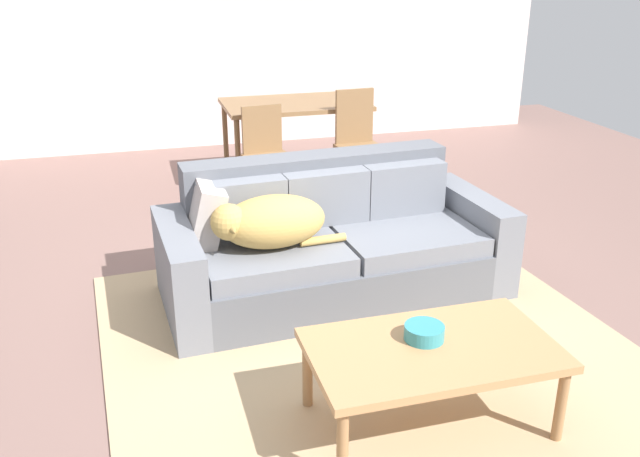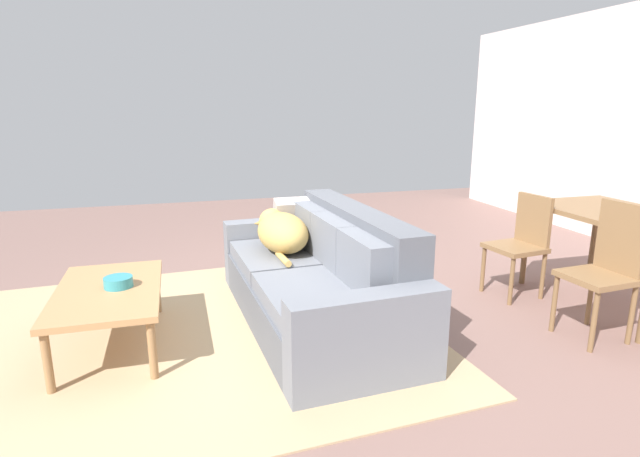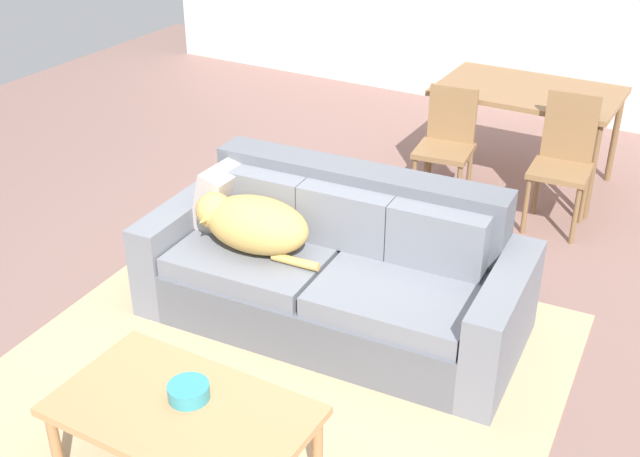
# 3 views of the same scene
# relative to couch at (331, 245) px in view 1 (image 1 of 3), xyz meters

# --- Properties ---
(ground_plane) EXTENTS (10.00, 10.00, 0.00)m
(ground_plane) POSITION_rel_couch_xyz_m (-0.22, 0.02, -0.32)
(ground_plane) COLOR #7D5E56
(back_partition) EXTENTS (8.00, 0.12, 2.70)m
(back_partition) POSITION_rel_couch_xyz_m (-0.22, 4.02, 1.03)
(back_partition) COLOR silver
(back_partition) RESTS_ON ground
(area_rug) EXTENTS (3.07, 3.31, 0.01)m
(area_rug) POSITION_rel_couch_xyz_m (0.00, -0.89, -0.32)
(area_rug) COLOR tan
(area_rug) RESTS_ON ground
(couch) EXTENTS (2.23, 1.08, 0.86)m
(couch) POSITION_rel_couch_xyz_m (0.00, 0.00, 0.00)
(couch) COLOR #595C64
(couch) RESTS_ON ground
(dog_on_left_cushion) EXTENTS (0.81, 0.42, 0.31)m
(dog_on_left_cushion) POSITION_rel_couch_xyz_m (-0.45, -0.19, 0.28)
(dog_on_left_cushion) COLOR tan
(dog_on_left_cushion) RESTS_ON couch
(throw_pillow_by_left_arm) EXTENTS (0.25, 0.37, 0.40)m
(throw_pillow_by_left_arm) POSITION_rel_couch_xyz_m (-0.80, 0.01, 0.29)
(throw_pillow_by_left_arm) COLOR #ACA19C
(throw_pillow_by_left_arm) RESTS_ON couch
(coffee_table) EXTENTS (1.13, 0.66, 0.42)m
(coffee_table) POSITION_rel_couch_xyz_m (0.04, -1.47, 0.05)
(coffee_table) COLOR tan
(coffee_table) RESTS_ON ground
(bowl_on_coffee_table) EXTENTS (0.19, 0.19, 0.07)m
(bowl_on_coffee_table) POSITION_rel_couch_xyz_m (0.02, -1.40, 0.13)
(bowl_on_coffee_table) COLOR teal
(bowl_on_coffee_table) RESTS_ON coffee_table
(dining_table) EXTENTS (1.35, 0.86, 0.77)m
(dining_table) POSITION_rel_couch_xyz_m (0.35, 2.41, 0.38)
(dining_table) COLOR olive
(dining_table) RESTS_ON ground
(dining_chair_near_left) EXTENTS (0.45, 0.45, 0.87)m
(dining_chair_near_left) POSITION_rel_couch_xyz_m (-0.05, 1.81, 0.16)
(dining_chair_near_left) COLOR olive
(dining_chair_near_left) RESTS_ON ground
(dining_chair_near_right) EXTENTS (0.43, 0.43, 0.96)m
(dining_chair_near_right) POSITION_rel_couch_xyz_m (0.81, 1.83, 0.20)
(dining_chair_near_right) COLOR olive
(dining_chair_near_right) RESTS_ON ground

